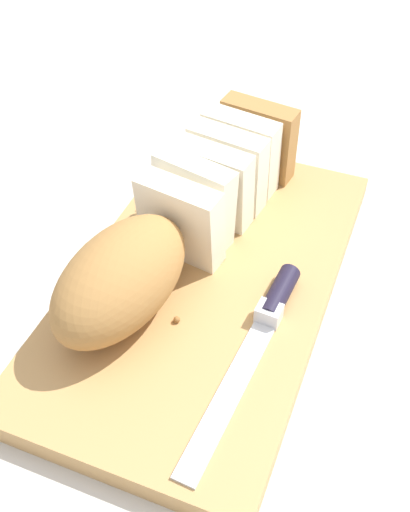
% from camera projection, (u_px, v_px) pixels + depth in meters
% --- Properties ---
extents(ground_plane, '(3.00, 3.00, 0.00)m').
position_uv_depth(ground_plane, '(205.00, 292.00, 0.67)').
color(ground_plane, beige).
extents(cutting_board, '(0.47, 0.28, 0.03)m').
position_uv_depth(cutting_board, '(205.00, 284.00, 0.66)').
color(cutting_board, tan).
rests_on(cutting_board, ground_plane).
extents(bread_loaf, '(0.38, 0.14, 0.10)m').
position_uv_depth(bread_loaf, '(174.00, 223.00, 0.64)').
color(bread_loaf, '#A8753D').
rests_on(bread_loaf, cutting_board).
extents(bread_knife, '(0.25, 0.03, 0.02)m').
position_uv_depth(bread_knife, '(268.00, 316.00, 0.60)').
color(bread_knife, silver).
rests_on(bread_knife, cutting_board).
extents(crumb_near_knife, '(0.01, 0.01, 0.01)m').
position_uv_depth(crumb_near_knife, '(214.00, 248.00, 0.68)').
color(crumb_near_knife, '#996633').
rests_on(crumb_near_knife, cutting_board).
extents(crumb_near_loaf, '(0.01, 0.01, 0.01)m').
position_uv_depth(crumb_near_loaf, '(139.00, 308.00, 0.62)').
color(crumb_near_loaf, '#996633').
rests_on(crumb_near_loaf, cutting_board).
extents(crumb_stray_left, '(0.01, 0.01, 0.01)m').
position_uv_depth(crumb_stray_left, '(179.00, 320.00, 0.61)').
color(crumb_stray_left, '#996633').
rests_on(crumb_stray_left, cutting_board).
extents(crumb_stray_right, '(0.00, 0.00, 0.00)m').
position_uv_depth(crumb_stray_right, '(180.00, 254.00, 0.68)').
color(crumb_stray_right, '#996633').
rests_on(crumb_stray_right, cutting_board).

